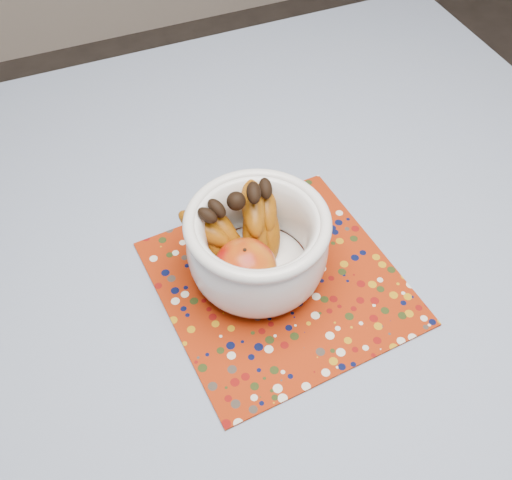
# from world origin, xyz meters

# --- Properties ---
(table) EXTENTS (1.20, 1.20, 0.75)m
(table) POSITION_xyz_m (0.00, 0.00, 0.67)
(table) COLOR brown
(table) RESTS_ON ground
(tablecloth) EXTENTS (1.32, 1.32, 0.01)m
(tablecloth) POSITION_xyz_m (0.00, 0.00, 0.76)
(tablecloth) COLOR slate
(tablecloth) RESTS_ON table
(placemat) EXTENTS (0.37, 0.37, 0.00)m
(placemat) POSITION_xyz_m (-0.03, -0.03, 0.76)
(placemat) COLOR maroon
(placemat) RESTS_ON tablecloth
(fruit_bowl) EXTENTS (0.23, 0.21, 0.15)m
(fruit_bowl) POSITION_xyz_m (-0.06, 0.01, 0.83)
(fruit_bowl) COLOR white
(fruit_bowl) RESTS_ON placemat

